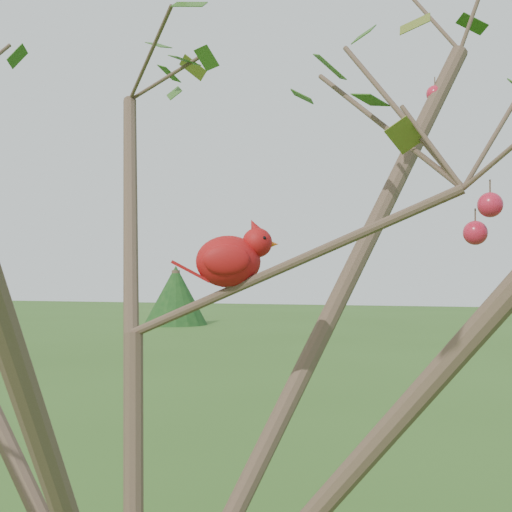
# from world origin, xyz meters

# --- Properties ---
(crabapple_tree) EXTENTS (2.35, 2.05, 2.95)m
(crabapple_tree) POSITION_xyz_m (0.03, -0.02, 2.12)
(crabapple_tree) COLOR #443324
(crabapple_tree) RESTS_ON ground
(cardinal) EXTENTS (0.19, 0.12, 0.14)m
(cardinal) POSITION_xyz_m (0.15, 0.09, 2.09)
(cardinal) COLOR #B4140F
(cardinal) RESTS_ON ground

